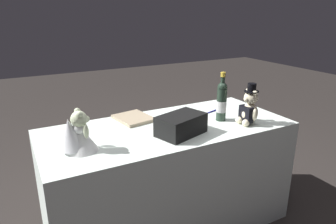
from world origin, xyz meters
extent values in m
plane|color=#2D2826|center=(0.00, 0.00, 0.00)|extent=(12.00, 12.00, 0.00)
cube|color=white|center=(0.00, 0.00, 0.38)|extent=(1.64, 0.72, 0.76)
ellipsoid|color=beige|center=(-0.51, 0.21, 0.83)|extent=(0.11, 0.10, 0.14)
cube|color=black|center=(-0.48, 0.21, 0.83)|extent=(0.05, 0.10, 0.11)
sphere|color=beige|center=(-0.51, 0.21, 0.94)|extent=(0.09, 0.09, 0.09)
sphere|color=beige|center=(-0.47, 0.21, 0.93)|extent=(0.04, 0.04, 0.04)
sphere|color=beige|center=(-0.51, 0.17, 0.97)|extent=(0.03, 0.03, 0.03)
sphere|color=beige|center=(-0.51, 0.24, 0.97)|extent=(0.03, 0.03, 0.03)
ellipsoid|color=beige|center=(-0.49, 0.15, 0.84)|extent=(0.03, 0.03, 0.08)
ellipsoid|color=beige|center=(-0.50, 0.27, 0.84)|extent=(0.03, 0.03, 0.08)
sphere|color=beige|center=(-0.45, 0.18, 0.78)|extent=(0.05, 0.05, 0.05)
sphere|color=beige|center=(-0.45, 0.24, 0.78)|extent=(0.05, 0.05, 0.05)
cylinder|color=black|center=(-0.51, 0.21, 0.98)|extent=(0.09, 0.09, 0.01)
cylinder|color=black|center=(-0.51, 0.21, 1.01)|extent=(0.06, 0.06, 0.05)
cone|color=white|center=(0.59, 0.10, 0.83)|extent=(0.18, 0.18, 0.14)
ellipsoid|color=white|center=(0.59, 0.10, 0.89)|extent=(0.08, 0.07, 0.06)
sphere|color=beige|center=(0.59, 0.10, 0.94)|extent=(0.09, 0.09, 0.09)
sphere|color=beige|center=(0.55, 0.10, 0.93)|extent=(0.04, 0.04, 0.04)
sphere|color=beige|center=(0.59, 0.13, 0.97)|extent=(0.03, 0.03, 0.03)
sphere|color=beige|center=(0.58, 0.07, 0.97)|extent=(0.03, 0.03, 0.03)
ellipsoid|color=beige|center=(0.56, 0.15, 0.88)|extent=(0.03, 0.03, 0.08)
ellipsoid|color=beige|center=(0.56, 0.05, 0.88)|extent=(0.03, 0.03, 0.08)
cone|color=white|center=(0.63, 0.10, 0.86)|extent=(0.16, 0.14, 0.18)
cylinder|color=#243529|center=(-0.38, 0.06, 0.87)|extent=(0.07, 0.07, 0.22)
sphere|color=#243529|center=(-0.38, 0.06, 0.99)|extent=(0.07, 0.07, 0.07)
cylinder|color=#243529|center=(-0.38, 0.06, 1.04)|extent=(0.03, 0.03, 0.09)
cylinder|color=gold|center=(-0.38, 0.06, 1.08)|extent=(0.03, 0.03, 0.03)
cylinder|color=silver|center=(-0.38, 0.06, 0.86)|extent=(0.07, 0.07, 0.08)
cylinder|color=navy|center=(-0.45, -0.11, 0.76)|extent=(0.13, 0.05, 0.01)
cone|color=silver|center=(-0.38, -0.10, 0.76)|extent=(0.02, 0.01, 0.01)
cube|color=black|center=(-0.01, 0.15, 0.82)|extent=(0.34, 0.27, 0.12)
cube|color=#B7B7BF|center=(-0.04, 0.07, 0.82)|extent=(0.04, 0.02, 0.03)
cube|color=tan|center=(0.15, -0.23, 0.77)|extent=(0.25, 0.29, 0.02)
camera|label=1|loc=(0.89, 1.67, 1.49)|focal=32.96mm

